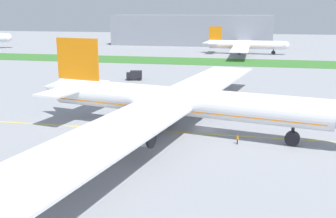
% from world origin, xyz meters
% --- Properties ---
extents(ground_plane, '(600.00, 600.00, 0.00)m').
position_xyz_m(ground_plane, '(0.00, 0.00, 0.00)').
color(ground_plane, gray).
rests_on(ground_plane, ground).
extents(apron_taxi_line, '(280.00, 0.36, 0.01)m').
position_xyz_m(apron_taxi_line, '(0.00, -2.48, 0.00)').
color(apron_taxi_line, yellow).
rests_on(apron_taxi_line, ground).
extents(grass_median_strip, '(320.00, 24.00, 0.10)m').
position_xyz_m(grass_median_strip, '(0.00, 97.98, 0.05)').
color(grass_median_strip, '#38722D').
rests_on(grass_median_strip, ground).
extents(airliner_foreground, '(58.95, 96.95, 16.10)m').
position_xyz_m(airliner_foreground, '(-5.25, -1.81, 5.47)').
color(airliner_foreground, white).
rests_on(airliner_foreground, ground).
extents(ground_crew_wingwalker_port, '(0.41, 0.49, 1.58)m').
position_xyz_m(ground_crew_wingwalker_port, '(-12.74, -25.81, 0.96)').
color(ground_crew_wingwalker_port, black).
rests_on(ground_crew_wingwalker_port, ground).
extents(ground_crew_marshaller_front, '(0.38, 0.53, 1.62)m').
position_xyz_m(ground_crew_marshaller_front, '(6.04, -6.98, 0.98)').
color(ground_crew_marshaller_front, black).
rests_on(ground_crew_marshaller_front, ground).
extents(service_truck_catering_van, '(5.08, 3.21, 2.94)m').
position_xyz_m(service_truck_catering_van, '(-27.39, 48.32, 1.59)').
color(service_truck_catering_van, black).
rests_on(service_truck_catering_van, ground).
extents(parked_airliner_far_centre, '(42.48, 67.75, 13.16)m').
position_xyz_m(parked_airliner_far_centre, '(4.40, 130.90, 4.47)').
color(parked_airliner_far_centre, white).
rests_on(parked_airliner_far_centre, ground).
extents(terminal_building, '(95.78, 20.00, 18.00)m').
position_xyz_m(terminal_building, '(-28.15, 174.71, 9.00)').
color(terminal_building, gray).
rests_on(terminal_building, ground).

